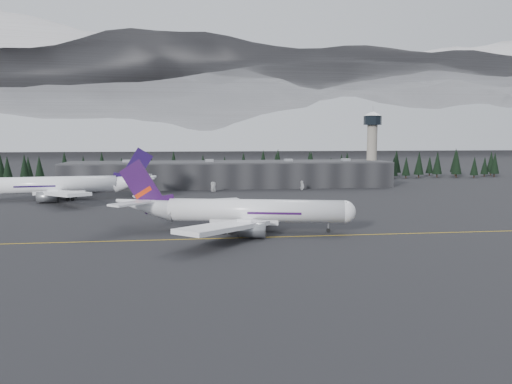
{
  "coord_description": "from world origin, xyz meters",
  "views": [
    {
      "loc": [
        -18.37,
        -124.03,
        25.4
      ],
      "look_at": [
        0.0,
        20.0,
        9.0
      ],
      "focal_mm": 35.0,
      "sensor_mm": 36.0,
      "label": 1
    }
  ],
  "objects": [
    {
      "name": "mountain_ridge",
      "position": [
        0.0,
        1000.0,
        0.0
      ],
      "size": [
        4400.0,
        900.0,
        420.0
      ],
      "primitive_type": null,
      "color": "white",
      "rests_on": "ground"
    },
    {
      "name": "jet_main",
      "position": [
        -7.34,
        7.6,
        5.4
      ],
      "size": [
        64.31,
        58.74,
        19.16
      ],
      "rotation": [
        0.0,
        0.0,
        -0.22
      ],
      "color": "white",
      "rests_on": "ground"
    },
    {
      "name": "taxiline",
      "position": [
        0.0,
        -2.0,
        0.01
      ],
      "size": [
        400.0,
        0.4,
        0.02
      ],
      "primitive_type": "cube",
      "color": "gold",
      "rests_on": "ground"
    },
    {
      "name": "gse_vehicle_b",
      "position": [
        32.66,
        103.96,
        0.76
      ],
      "size": [
        4.64,
        2.25,
        1.53
      ],
      "primitive_type": "imported",
      "rotation": [
        0.0,
        0.0,
        -1.47
      ],
      "color": "white",
      "rests_on": "ground"
    },
    {
      "name": "control_tower",
      "position": [
        75.0,
        128.0,
        23.41
      ],
      "size": [
        10.0,
        10.0,
        37.7
      ],
      "color": "gray",
      "rests_on": "ground"
    },
    {
      "name": "ground",
      "position": [
        0.0,
        0.0,
        0.0
      ],
      "size": [
        1400.0,
        1400.0,
        0.0
      ],
      "primitive_type": "plane",
      "color": "black",
      "rests_on": "ground"
    },
    {
      "name": "gse_vehicle_a",
      "position": [
        -9.12,
        102.11,
        0.64
      ],
      "size": [
        2.64,
        4.82,
        1.28
      ],
      "primitive_type": "imported",
      "rotation": [
        0.0,
        0.0,
        -0.11
      ],
      "color": "silver",
      "rests_on": "ground"
    },
    {
      "name": "jet_parked",
      "position": [
        -68.34,
        82.88,
        5.83
      ],
      "size": [
        70.2,
        64.47,
        20.68
      ],
      "rotation": [
        0.0,
        0.0,
        3.26
      ],
      "color": "white",
      "rests_on": "ground"
    },
    {
      "name": "treeline",
      "position": [
        0.0,
        162.0,
        7.5
      ],
      "size": [
        360.0,
        20.0,
        15.0
      ],
      "primitive_type": "cube",
      "color": "black",
      "rests_on": "ground"
    },
    {
      "name": "terminal",
      "position": [
        0.0,
        125.0,
        6.3
      ],
      "size": [
        160.0,
        30.0,
        12.6
      ],
      "color": "black",
      "rests_on": "ground"
    }
  ]
}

